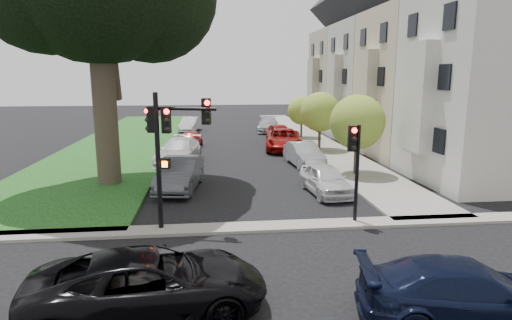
{
  "coord_description": "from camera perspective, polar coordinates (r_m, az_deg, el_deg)",
  "views": [
    {
      "loc": [
        -1.96,
        -12.95,
        5.59
      ],
      "look_at": [
        0.0,
        5.0,
        2.0
      ],
      "focal_mm": 30.0,
      "sensor_mm": 36.0,
      "label": 1
    }
  ],
  "objects": [
    {
      "name": "car_parked_7",
      "position": [
        33.8,
        -8.74,
        2.72
      ],
      "size": [
        2.06,
        4.04,
        1.32
      ],
      "primitive_type": "imported",
      "rotation": [
        0.0,
        0.0,
        -0.13
      ],
      "color": "maroon",
      "rests_on": "ground"
    },
    {
      "name": "car_cross_near",
      "position": [
        10.76,
        -14.03,
        -15.7
      ],
      "size": [
        5.86,
        3.32,
        1.54
      ],
      "primitive_type": "imported",
      "rotation": [
        0.0,
        0.0,
        1.71
      ],
      "color": "black",
      "rests_on": "ground"
    },
    {
      "name": "car_parked_6",
      "position": [
        27.79,
        -10.23,
        1.15
      ],
      "size": [
        3.11,
        5.85,
        1.61
      ],
      "primitive_type": "imported",
      "rotation": [
        0.0,
        0.0,
        -0.16
      ],
      "color": "silver",
      "rests_on": "ground"
    },
    {
      "name": "small_tree_c",
      "position": [
        38.35,
        6.11,
        6.55
      ],
      "size": [
        2.5,
        2.5,
        3.75
      ],
      "color": "#3D3325",
      "rests_on": "ground"
    },
    {
      "name": "sidewalk_right",
      "position": [
        38.36,
        6.96,
        2.87
      ],
      "size": [
        3.5,
        44.0,
        0.12
      ],
      "primitive_type": "cube",
      "color": "slate",
      "rests_on": "ground"
    },
    {
      "name": "car_parked_1",
      "position": [
        26.86,
        6.41,
        0.75
      ],
      "size": [
        1.95,
        4.55,
        1.46
      ],
      "primitive_type": "imported",
      "rotation": [
        0.0,
        0.0,
        0.09
      ],
      "color": "#999BA0",
      "rests_on": "ground"
    },
    {
      "name": "house_a",
      "position": [
        25.46,
        29.04,
        12.9
      ],
      "size": [
        7.7,
        7.55,
        15.97
      ],
      "color": "beige",
      "rests_on": "ground"
    },
    {
      "name": "traffic_signal_secondary",
      "position": [
        16.32,
        12.99,
        0.56
      ],
      "size": [
        0.5,
        0.41,
        3.79
      ],
      "color": "black",
      "rests_on": "ground"
    },
    {
      "name": "house_d",
      "position": [
        45.79,
        12.41,
        12.67
      ],
      "size": [
        7.7,
        7.55,
        15.97
      ],
      "color": "gray",
      "rests_on": "ground"
    },
    {
      "name": "car_parked_5",
      "position": [
        21.46,
        -10.11,
        -1.82
      ],
      "size": [
        2.33,
        5.06,
        1.61
      ],
      "primitive_type": "imported",
      "rotation": [
        0.0,
        0.0,
        -0.13
      ],
      "color": "#3F4247",
      "rests_on": "ground"
    },
    {
      "name": "car_parked_0",
      "position": [
        20.69,
        9.24,
        -2.57
      ],
      "size": [
        2.01,
        4.25,
        1.4
      ],
      "primitive_type": "imported",
      "rotation": [
        0.0,
        0.0,
        0.09
      ],
      "color": "silver",
      "rests_on": "ground"
    },
    {
      "name": "house_b",
      "position": [
        31.92,
        21.16,
        12.92
      ],
      "size": [
        7.7,
        7.55,
        15.97
      ],
      "color": "#B3A592",
      "rests_on": "ground"
    },
    {
      "name": "ground",
      "position": [
        14.24,
        2.24,
        -11.88
      ],
      "size": [
        140.0,
        140.0,
        0.0
      ],
      "primitive_type": "plane",
      "color": "black",
      "rests_on": "ground"
    },
    {
      "name": "house_c",
      "position": [
        38.75,
        16.0,
        12.81
      ],
      "size": [
        7.7,
        7.55,
        15.97
      ],
      "color": "#B8AC9C",
      "rests_on": "ground"
    },
    {
      "name": "car_parked_9",
      "position": [
        43.7,
        -8.79,
        4.71
      ],
      "size": [
        2.17,
        4.53,
        1.43
      ],
      "primitive_type": "imported",
      "rotation": [
        0.0,
        0.0,
        -0.16
      ],
      "color": "silver",
      "rests_on": "ground"
    },
    {
      "name": "grass_strip",
      "position": [
        38.01,
        -16.86,
        2.39
      ],
      "size": [
        8.0,
        44.0,
        0.12
      ],
      "primitive_type": "cube",
      "color": "#0A3709",
      "rests_on": "ground"
    },
    {
      "name": "traffic_signal_main",
      "position": [
        15.39,
        -11.57,
        3.06
      ],
      "size": [
        2.45,
        0.74,
        5.01
      ],
      "color": "black",
      "rests_on": "ground"
    },
    {
      "name": "small_tree_b",
      "position": [
        32.13,
        8.55,
        6.36
      ],
      "size": [
        2.93,
        2.93,
        4.4
      ],
      "color": "#3D3325",
      "rests_on": "ground"
    },
    {
      "name": "car_parked_2",
      "position": [
        32.55,
        3.72,
        2.75
      ],
      "size": [
        3.46,
        6.06,
        1.59
      ],
      "primitive_type": "imported",
      "rotation": [
        0.0,
        0.0,
        -0.15
      ],
      "color": "maroon",
      "rests_on": "ground"
    },
    {
      "name": "sidewalk_cross",
      "position": [
        16.06,
        1.18,
        -8.9
      ],
      "size": [
        60.0,
        1.0,
        0.12
      ],
      "primitive_type": "cube",
      "color": "slate",
      "rests_on": "ground"
    },
    {
      "name": "car_parked_3",
      "position": [
        36.26,
        3.16,
        3.59
      ],
      "size": [
        2.05,
        4.63,
        1.55
      ],
      "primitive_type": "imported",
      "rotation": [
        0.0,
        0.0,
        0.05
      ],
      "color": "maroon",
      "rests_on": "ground"
    },
    {
      "name": "car_cross_far",
      "position": [
        11.27,
        26.39,
        -15.6
      ],
      "size": [
        5.23,
        2.81,
        1.44
      ],
      "primitive_type": "imported",
      "rotation": [
        0.0,
        0.0,
        1.41
      ],
      "color": "black",
      "rests_on": "ground"
    },
    {
      "name": "car_parked_4",
      "position": [
        42.97,
        1.63,
        4.73
      ],
      "size": [
        2.77,
        5.21,
        1.44
      ],
      "primitive_type": "imported",
      "rotation": [
        0.0,
        0.0,
        -0.16
      ],
      "color": "#999BA0",
      "rests_on": "ground"
    },
    {
      "name": "small_tree_a",
      "position": [
        24.43,
        13.37,
        4.94
      ],
      "size": [
        3.04,
        3.04,
        4.56
      ],
      "color": "#3D3325",
      "rests_on": "ground"
    }
  ]
}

